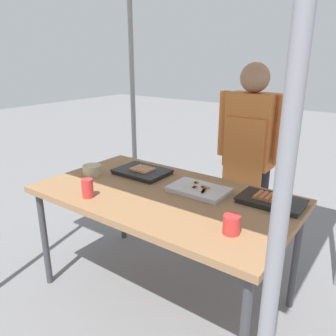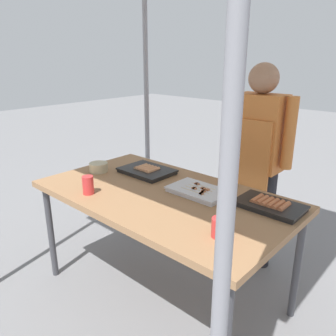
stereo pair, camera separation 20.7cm
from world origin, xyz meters
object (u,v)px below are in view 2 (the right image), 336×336
stall_table (163,200)px  drink_cup_near_edge (220,228)px  condiment_bowl (99,167)px  vendor_woman (257,153)px  tray_pork_links (270,205)px  drink_cup_by_wok (88,185)px  tray_meat_skewers (198,191)px  tray_grilled_sausages (147,171)px

stall_table → drink_cup_near_edge: (0.56, -0.21, 0.10)m
condiment_bowl → drink_cup_near_edge: bearing=-8.9°
vendor_woman → tray_pork_links: bearing=125.2°
tray_pork_links → drink_cup_by_wok: 1.08m
tray_meat_skewers → vendor_woman: size_ratio=0.24×
tray_grilled_sausages → drink_cup_by_wok: drink_cup_by_wok is taller
tray_pork_links → drink_cup_by_wok: size_ratio=3.19×
tray_grilled_sausages → vendor_woman: size_ratio=0.25×
tray_pork_links → drink_cup_by_wok: (-0.93, -0.55, 0.04)m
tray_pork_links → drink_cup_by_wok: drink_cup_by_wok is taller
tray_meat_skewers → tray_grilled_sausages: bearing=174.1°
tray_grilled_sausages → tray_meat_skewers: size_ratio=1.03×
stall_table → tray_meat_skewers: tray_meat_skewers is taller
tray_meat_skewers → drink_cup_by_wok: size_ratio=3.18×
stall_table → condiment_bowl: bearing=-178.0°
stall_table → tray_pork_links: 0.65m
drink_cup_near_edge → tray_meat_skewers: bearing=138.4°
stall_table → tray_pork_links: (0.60, 0.24, 0.07)m
vendor_woman → condiment_bowl: bearing=42.6°
tray_grilled_sausages → condiment_bowl: size_ratio=2.79×
tray_meat_skewers → condiment_bowl: bearing=-168.5°
tray_meat_skewers → drink_cup_by_wok: drink_cup_by_wok is taller
drink_cup_by_wok → stall_table: bearing=44.1°
tray_meat_skewers → drink_cup_by_wok: 0.68m
tray_meat_skewers → drink_cup_near_edge: (0.39, -0.35, 0.03)m
tray_meat_skewers → stall_table: bearing=-141.0°
tray_grilled_sausages → tray_pork_links: size_ratio=1.02×
stall_table → vendor_woman: (0.23, 0.76, 0.20)m
drink_cup_near_edge → vendor_woman: size_ratio=0.06×
tray_meat_skewers → drink_cup_near_edge: bearing=-41.6°
stall_table → tray_meat_skewers: (0.17, 0.14, 0.07)m
drink_cup_near_edge → drink_cup_by_wok: bearing=-172.9°
condiment_bowl → drink_cup_by_wok: 0.42m
drink_cup_by_wok → vendor_woman: 1.22m
stall_table → tray_pork_links: size_ratio=4.38×
stall_table → tray_grilled_sausages: 0.39m
tray_pork_links → vendor_woman: 0.65m
tray_grilled_sausages → condiment_bowl: condiment_bowl is taller
stall_table → tray_grilled_sausages: (-0.33, 0.19, 0.07)m
tray_pork_links → drink_cup_near_edge: drink_cup_near_edge is taller
vendor_woman → tray_meat_skewers: bearing=84.9°
tray_grilled_sausages → drink_cup_by_wok: size_ratio=3.26×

